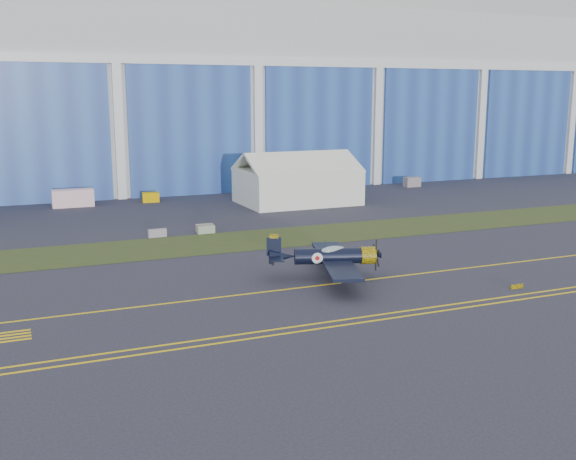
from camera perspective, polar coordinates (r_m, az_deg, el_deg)
name	(u,v)px	position (r m, az deg, el deg)	size (l,w,h in m)	color
ground	(215,280)	(57.95, -6.21, -4.22)	(260.00, 260.00, 0.00)	#2D2E3C
grass_median	(177,246)	(71.10, -9.41, -1.36)	(260.00, 10.00, 0.02)	#475128
hangar	(98,98)	(126.37, -15.79, 10.72)	(220.00, 45.70, 30.00)	silver
taxiway_centreline	(233,296)	(53.35, -4.68, -5.56)	(200.00, 0.20, 0.02)	yellow
edge_line_near	(278,335)	(44.87, -0.88, -8.85)	(80.00, 0.20, 0.02)	yellow
edge_line_far	(272,330)	(45.74, -1.35, -8.44)	(80.00, 0.20, 0.02)	yellow
guard_board_right	(517,287)	(58.11, 18.80, -4.55)	(1.20, 0.15, 0.35)	yellow
warbird	(328,256)	(57.68, 3.44, -2.22)	(14.50, 15.98, 3.94)	black
tent	(297,177)	(97.61, 0.77, 4.49)	(16.41, 12.10, 7.57)	white
shipping_container	(73,198)	(99.65, -17.76, 2.60)	(5.64, 2.26, 2.44)	#F3C7D0
tug	(151,197)	(101.12, -11.55, 2.73)	(2.39, 1.49, 1.39)	#DEAD00
gse_box	(412,182)	(117.57, 10.45, 4.03)	(2.76, 1.47, 1.66)	gray
barrier_a	(157,233)	(76.01, -11.01, -0.26)	(2.00, 0.60, 0.90)	gray
barrier_b	(204,228)	(78.19, -7.10, 0.19)	(2.00, 0.60, 0.90)	gray
barrier_c	(206,230)	(77.06, -6.95, 0.03)	(2.00, 0.60, 0.90)	#8FA08B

